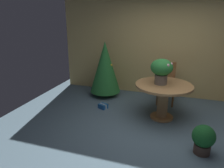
# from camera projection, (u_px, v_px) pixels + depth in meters

# --- Properties ---
(ground_plane) EXTENTS (6.60, 6.60, 0.00)m
(ground_plane) POSITION_uv_depth(u_px,v_px,m) (158.00, 135.00, 3.95)
(ground_plane) COLOR slate
(back_wall_panel) EXTENTS (6.00, 0.10, 2.60)m
(back_wall_panel) POSITION_uv_depth(u_px,v_px,m) (171.00, 47.00, 5.53)
(back_wall_panel) COLOR tan
(back_wall_panel) RESTS_ON ground_plane
(round_dining_table) EXTENTS (1.16, 1.16, 0.76)m
(round_dining_table) POSITION_uv_depth(u_px,v_px,m) (163.00, 93.00, 4.43)
(round_dining_table) COLOR #B27F4C
(round_dining_table) RESTS_ON ground_plane
(flower_vase) EXTENTS (0.45, 0.45, 0.52)m
(flower_vase) POSITION_uv_depth(u_px,v_px,m) (162.00, 69.00, 4.30)
(flower_vase) COLOR #665B51
(flower_vase) RESTS_ON round_dining_table
(wooden_chair_far) EXTENTS (0.41, 0.43, 1.02)m
(wooden_chair_far) POSITION_uv_depth(u_px,v_px,m) (167.00, 81.00, 5.26)
(wooden_chair_far) COLOR brown
(wooden_chair_far) RESTS_ON ground_plane
(holiday_tree) EXTENTS (0.80, 0.80, 1.47)m
(holiday_tree) POSITION_uv_depth(u_px,v_px,m) (105.00, 67.00, 5.62)
(holiday_tree) COLOR brown
(holiday_tree) RESTS_ON ground_plane
(gift_box_blue) EXTENTS (0.24, 0.23, 0.11)m
(gift_box_blue) POSITION_uv_depth(u_px,v_px,m) (103.00, 106.00, 5.05)
(gift_box_blue) COLOR #1E569E
(gift_box_blue) RESTS_ON ground_plane
(potted_plant) EXTENTS (0.36, 0.36, 0.49)m
(potted_plant) POSITION_uv_depth(u_px,v_px,m) (203.00, 138.00, 3.36)
(potted_plant) COLOR #4C382D
(potted_plant) RESTS_ON ground_plane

